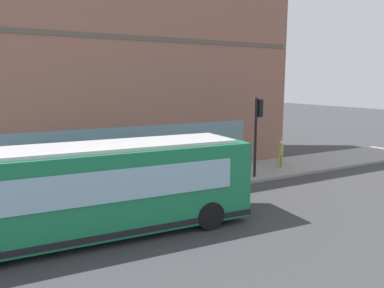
{
  "coord_description": "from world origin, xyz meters",
  "views": [
    {
      "loc": [
        -11.84,
        5.84,
        5.05
      ],
      "look_at": [
        2.72,
        -1.93,
        2.29
      ],
      "focal_mm": 34.25,
      "sensor_mm": 36.0,
      "label": 1
    }
  ],
  "objects_px": {
    "fire_hydrant": "(240,162)",
    "newspaper_vending_box": "(193,170)",
    "pedestrian_near_building_entrance": "(281,152)",
    "city_bus_nearside": "(103,190)",
    "traffic_light_near_corner": "(258,122)",
    "pedestrian_by_light_pole": "(227,152)"
  },
  "relations": [
    {
      "from": "fire_hydrant",
      "to": "newspaper_vending_box",
      "type": "relative_size",
      "value": 0.82
    },
    {
      "from": "pedestrian_near_building_entrance",
      "to": "newspaper_vending_box",
      "type": "distance_m",
      "value": 5.74
    },
    {
      "from": "fire_hydrant",
      "to": "pedestrian_near_building_entrance",
      "type": "relative_size",
      "value": 0.47
    },
    {
      "from": "city_bus_nearside",
      "to": "fire_hydrant",
      "type": "height_order",
      "value": "city_bus_nearside"
    },
    {
      "from": "pedestrian_near_building_entrance",
      "to": "newspaper_vending_box",
      "type": "xyz_separation_m",
      "value": [
        0.17,
        5.72,
        -0.45
      ]
    },
    {
      "from": "traffic_light_near_corner",
      "to": "pedestrian_near_building_entrance",
      "type": "height_order",
      "value": "traffic_light_near_corner"
    },
    {
      "from": "fire_hydrant",
      "to": "newspaper_vending_box",
      "type": "xyz_separation_m",
      "value": [
        -0.85,
        3.56,
        0.09
      ]
    },
    {
      "from": "pedestrian_near_building_entrance",
      "to": "city_bus_nearside",
      "type": "bearing_deg",
      "value": 110.75
    },
    {
      "from": "pedestrian_near_building_entrance",
      "to": "newspaper_vending_box",
      "type": "relative_size",
      "value": 1.76
    },
    {
      "from": "city_bus_nearside",
      "to": "newspaper_vending_box",
      "type": "bearing_deg",
      "value": -52.11
    },
    {
      "from": "city_bus_nearside",
      "to": "pedestrian_near_building_entrance",
      "type": "height_order",
      "value": "city_bus_nearside"
    },
    {
      "from": "fire_hydrant",
      "to": "newspaper_vending_box",
      "type": "bearing_deg",
      "value": 103.44
    },
    {
      "from": "pedestrian_by_light_pole",
      "to": "newspaper_vending_box",
      "type": "relative_size",
      "value": 1.92
    },
    {
      "from": "fire_hydrant",
      "to": "pedestrian_near_building_entrance",
      "type": "bearing_deg",
      "value": -115.18
    },
    {
      "from": "pedestrian_by_light_pole",
      "to": "traffic_light_near_corner",
      "type": "bearing_deg",
      "value": -166.03
    },
    {
      "from": "city_bus_nearside",
      "to": "fire_hydrant",
      "type": "xyz_separation_m",
      "value": [
        5.4,
        -9.4,
        -1.04
      ]
    },
    {
      "from": "pedestrian_near_building_entrance",
      "to": "traffic_light_near_corner",
      "type": "bearing_deg",
      "value": 112.05
    },
    {
      "from": "city_bus_nearside",
      "to": "pedestrian_near_building_entrance",
      "type": "relative_size",
      "value": 6.41
    },
    {
      "from": "city_bus_nearside",
      "to": "newspaper_vending_box",
      "type": "distance_m",
      "value": 7.47
    },
    {
      "from": "fire_hydrant",
      "to": "pedestrian_by_light_pole",
      "type": "relative_size",
      "value": 0.43
    },
    {
      "from": "traffic_light_near_corner",
      "to": "newspaper_vending_box",
      "type": "bearing_deg",
      "value": 69.16
    },
    {
      "from": "pedestrian_by_light_pole",
      "to": "city_bus_nearside",
      "type": "bearing_deg",
      "value": 122.62
    }
  ]
}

